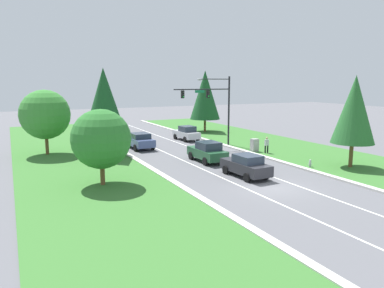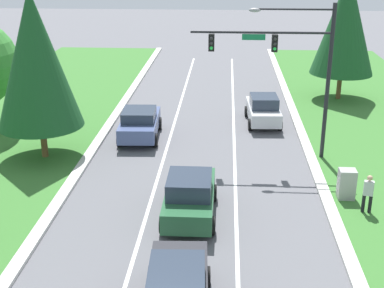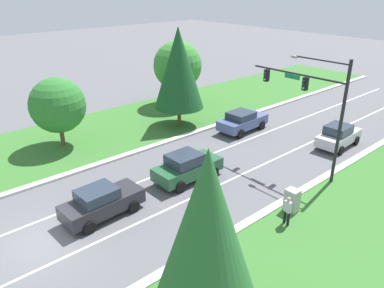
% 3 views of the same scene
% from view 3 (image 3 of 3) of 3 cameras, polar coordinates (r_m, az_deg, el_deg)
% --- Properties ---
extents(ground_plane, '(160.00, 160.00, 0.00)m').
position_cam_3_polar(ground_plane, '(20.18, -21.81, -13.62)').
color(ground_plane, '#5B5B60').
extents(curb_strip_left, '(0.50, 90.00, 0.15)m').
position_cam_3_polar(curb_strip_left, '(24.85, -26.52, -6.89)').
color(curb_strip_left, beige).
rests_on(curb_strip_left, ground_plane).
extents(lane_stripe_inner_left, '(0.14, 81.00, 0.01)m').
position_cam_3_polar(lane_stripe_inner_left, '(21.63, -23.55, -11.22)').
color(lane_stripe_inner_left, white).
rests_on(lane_stripe_inner_left, ground_plane).
extents(lane_stripe_inner_right, '(0.14, 81.00, 0.01)m').
position_cam_3_polar(lane_stripe_inner_right, '(18.80, -19.78, -16.35)').
color(lane_stripe_inner_right, white).
rests_on(lane_stripe_inner_right, ground_plane).
extents(traffic_signal_mast, '(6.75, 0.41, 7.70)m').
position_cam_3_polar(traffic_signal_mast, '(24.19, 18.17, 6.73)').
color(traffic_signal_mast, black).
rests_on(traffic_signal_mast, ground_plane).
extents(forest_sedan, '(2.09, 4.51, 1.84)m').
position_cam_3_polar(forest_sedan, '(23.56, -0.77, -3.48)').
color(forest_sedan, '#235633').
rests_on(forest_sedan, ground_plane).
extents(slate_blue_sedan, '(2.32, 4.63, 1.71)m').
position_cam_3_polar(slate_blue_sedan, '(31.67, 7.67, 3.52)').
color(slate_blue_sedan, '#475684').
rests_on(slate_blue_sedan, ground_plane).
extents(silver_sedan, '(2.11, 4.29, 1.77)m').
position_cam_3_polar(silver_sedan, '(30.42, 21.41, 1.18)').
color(silver_sedan, silver).
rests_on(silver_sedan, ground_plane).
extents(charcoal_sedan, '(2.13, 4.47, 1.73)m').
position_cam_3_polar(charcoal_sedan, '(20.67, -13.63, -8.59)').
color(charcoal_sedan, '#28282D').
rests_on(charcoal_sedan, ground_plane).
extents(utility_cabinet, '(0.70, 0.60, 1.38)m').
position_cam_3_polar(utility_cabinet, '(21.23, 14.96, -8.37)').
color(utility_cabinet, '#9E9E99').
rests_on(utility_cabinet, ground_plane).
extents(pedestrian, '(0.42, 0.30, 1.69)m').
position_cam_3_polar(pedestrian, '(19.95, 14.34, -9.71)').
color(pedestrian, black).
rests_on(pedestrian, ground_plane).
extents(fire_hydrant, '(0.34, 0.20, 0.70)m').
position_cam_3_polar(fire_hydrant, '(16.59, -1.44, -19.37)').
color(fire_hydrant, '#B7B7BC').
rests_on(fire_hydrant, ground_plane).
extents(conifer_near_right_tree, '(3.48, 3.48, 7.66)m').
position_cam_3_polar(conifer_near_right_tree, '(11.18, 2.27, -13.75)').
color(conifer_near_right_tree, brown).
rests_on(conifer_near_right_tree, ground_plane).
extents(oak_near_left_tree, '(4.09, 4.09, 5.32)m').
position_cam_3_polar(oak_near_left_tree, '(29.26, -19.80, 5.56)').
color(oak_near_left_tree, brown).
rests_on(oak_near_left_tree, ground_plane).
extents(oak_far_left_tree, '(4.79, 4.79, 6.38)m').
position_cam_3_polar(oak_far_left_tree, '(37.65, -2.21, 11.85)').
color(oak_far_left_tree, brown).
rests_on(oak_far_left_tree, ground_plane).
extents(conifer_mid_left_tree, '(4.17, 4.17, 8.41)m').
position_cam_3_polar(conifer_mid_left_tree, '(31.34, -2.06, 11.48)').
color(conifer_mid_left_tree, brown).
rests_on(conifer_mid_left_tree, ground_plane).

